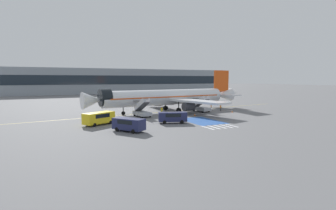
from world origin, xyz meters
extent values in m
plane|color=slate|center=(0.00, 0.00, 0.00)|extent=(600.00, 600.00, 0.00)
cube|color=gold|center=(-1.75, 0.03, 0.00)|extent=(75.03, 8.32, 0.01)
cube|color=#2856A8|center=(-1.75, -15.28, 0.00)|extent=(5.82, 9.33, 0.01)
cube|color=silver|center=(-4.75, -21.58, 0.00)|extent=(0.44, 3.60, 0.01)
cube|color=silver|center=(-3.55, -21.58, 0.00)|extent=(0.44, 3.60, 0.01)
cube|color=silver|center=(-2.35, -21.58, 0.00)|extent=(0.44, 3.60, 0.01)
cube|color=silver|center=(-1.15, -21.58, 0.00)|extent=(0.44, 3.60, 0.01)
cube|color=silver|center=(0.05, -21.58, 0.00)|extent=(0.44, 3.60, 0.01)
cylinder|color=silver|center=(-1.75, 0.03, 3.49)|extent=(31.66, 6.99, 3.62)
cone|color=silver|center=(-19.37, -1.88, 3.49)|extent=(4.34, 3.96, 3.55)
cone|color=silver|center=(16.58, 2.01, 3.49)|extent=(5.78, 4.04, 3.48)
cylinder|color=black|center=(-16.67, -1.59, 3.94)|extent=(2.55, 3.87, 3.66)
cube|color=#DB4C14|center=(-1.75, 0.03, 3.67)|extent=(29.16, 6.79, 0.24)
cube|color=silver|center=(2.13, -7.51, 2.95)|extent=(7.91, 15.70, 0.44)
cylinder|color=#38383D|center=(0.61, -6.40, 1.73)|extent=(2.69, 2.18, 1.92)
cube|color=silver|center=(0.43, 8.22, 2.95)|extent=(4.83, 15.23, 0.44)
cylinder|color=#38383D|center=(-0.82, 6.81, 1.73)|extent=(2.69, 2.18, 1.92)
cube|color=#DB4C14|center=(15.77, 1.92, 7.26)|extent=(5.08, 0.90, 5.73)
cube|color=silver|center=(15.60, -1.56, 3.67)|extent=(3.87, 6.11, 0.24)
cube|color=silver|center=(14.86, 5.29, 3.67)|extent=(3.87, 6.11, 0.24)
cylinder|color=#38383D|center=(-12.70, -1.16, 1.77)|extent=(0.20, 0.20, 2.71)
cylinder|color=black|center=(-12.70, -1.16, 0.42)|extent=(0.87, 0.37, 0.84)
cylinder|color=#38383D|center=(0.14, -2.70, 1.75)|extent=(0.24, 0.24, 2.40)
cylinder|color=black|center=(0.14, -2.70, 0.55)|extent=(1.16, 0.71, 1.10)
cylinder|color=#38383D|center=(-0.49, 3.09, 1.75)|extent=(0.24, 0.24, 2.40)
cylinder|color=black|center=(-0.49, 3.09, 0.55)|extent=(1.16, 0.71, 1.10)
cube|color=#ADB2BA|center=(-9.88, -5.29, 0.70)|extent=(2.70, 5.01, 0.70)
cylinder|color=black|center=(-10.99, -3.72, 0.35)|extent=(0.29, 0.72, 0.70)
cylinder|color=black|center=(-9.13, -3.52, 0.35)|extent=(0.29, 0.72, 0.70)
cylinder|color=black|center=(-10.62, -7.06, 0.35)|extent=(0.29, 0.72, 0.70)
cylinder|color=black|center=(-8.77, -6.86, 0.35)|extent=(0.29, 0.72, 0.70)
cube|color=#4C4C51|center=(-9.88, -5.29, 2.10)|extent=(1.87, 4.28, 2.24)
cube|color=#4C4C51|center=(-10.12, -3.02, 3.15)|extent=(1.76, 1.27, 0.12)
cube|color=silver|center=(-10.64, -5.37, 2.57)|extent=(0.55, 4.49, 2.94)
cube|color=silver|center=(-9.11, -5.21, 2.57)|extent=(0.55, 4.49, 2.94)
cube|color=#ADB2BA|center=(5.76, -3.60, 0.70)|extent=(2.70, 5.01, 0.70)
cylinder|color=black|center=(4.65, -2.03, 0.35)|extent=(0.29, 0.72, 0.70)
cylinder|color=black|center=(6.51, -1.83, 0.35)|extent=(0.29, 0.72, 0.70)
cylinder|color=black|center=(5.01, -5.37, 0.35)|extent=(0.29, 0.72, 0.70)
cylinder|color=black|center=(6.87, -5.17, 0.35)|extent=(0.29, 0.72, 0.70)
cube|color=#4C4C51|center=(5.76, -3.60, 2.06)|extent=(1.87, 4.28, 2.17)
cube|color=#4C4C51|center=(5.51, -1.33, 3.08)|extent=(1.76, 1.27, 0.12)
cube|color=silver|center=(4.99, -3.68, 2.54)|extent=(0.54, 4.48, 2.88)
cube|color=silver|center=(6.52, -3.52, 2.54)|extent=(0.54, 4.48, 2.88)
cube|color=#38383D|center=(6.73, 23.05, 0.78)|extent=(3.83, 9.98, 0.60)
cube|color=silver|center=(6.06, 27.75, 1.28)|extent=(2.65, 2.47, 1.60)
cube|color=black|center=(5.91, 28.82, 1.60)|extent=(1.99, 0.32, 0.70)
cylinder|color=#B7BCC4|center=(6.79, 22.62, 2.24)|extent=(3.24, 6.96, 2.33)
cylinder|color=gold|center=(6.79, 22.62, 2.24)|extent=(2.40, 0.68, 2.37)
cylinder|color=black|center=(4.95, 27.16, 0.48)|extent=(0.41, 0.99, 0.96)
cylinder|color=black|center=(7.30, 27.49, 0.48)|extent=(0.41, 0.99, 0.96)
cylinder|color=black|center=(5.63, 22.35, 0.48)|extent=(0.41, 0.99, 0.96)
cylinder|color=black|center=(7.98, 22.68, 0.48)|extent=(0.41, 0.99, 0.96)
cylinder|color=black|center=(6.00, 19.67, 0.48)|extent=(0.41, 0.99, 0.96)
cylinder|color=black|center=(8.35, 20.01, 0.48)|extent=(0.41, 0.99, 0.96)
cube|color=#1E234C|center=(-7.75, -15.11, 1.13)|extent=(5.29, 3.36, 1.63)
cube|color=black|center=(-7.75, -15.11, 1.49)|extent=(3.19, 2.65, 0.59)
cylinder|color=black|center=(-6.02, -14.82, 0.32)|extent=(0.67, 0.40, 0.64)
cylinder|color=black|center=(-6.57, -16.41, 0.32)|extent=(0.67, 0.40, 0.64)
cylinder|color=black|center=(-8.93, -13.81, 0.32)|extent=(0.67, 0.40, 0.64)
cylinder|color=black|center=(-9.48, -15.39, 0.32)|extent=(0.67, 0.40, 0.64)
cube|color=#1E234C|center=(-17.02, -18.91, 1.15)|extent=(4.37, 5.20, 1.66)
cube|color=black|center=(-17.02, -18.91, 1.52)|extent=(3.16, 3.36, 0.60)
cylinder|color=black|center=(-15.42, -19.69, 0.32)|extent=(0.52, 0.64, 0.64)
cylinder|color=black|center=(-16.90, -20.68, 0.32)|extent=(0.52, 0.64, 0.64)
cylinder|color=black|center=(-17.14, -17.13, 0.32)|extent=(0.52, 0.64, 0.64)
cylinder|color=black|center=(-18.62, -18.13, 0.32)|extent=(0.52, 0.64, 0.64)
cube|color=yellow|center=(-19.89, -11.17, 1.23)|extent=(5.82, 4.42, 1.82)
cube|color=black|center=(-19.89, -11.17, 1.63)|extent=(3.66, 3.28, 0.65)
cylinder|color=black|center=(-20.94, -12.82, 0.32)|extent=(0.66, 0.48, 0.64)
cylinder|color=black|center=(-21.84, -11.14, 0.32)|extent=(0.66, 0.48, 0.64)
cylinder|color=black|center=(-17.94, -11.20, 0.32)|extent=(0.66, 0.48, 0.64)
cylinder|color=black|center=(-18.84, -9.53, 0.32)|extent=(0.66, 0.48, 0.64)
cube|color=gray|center=(-2.44, -6.44, 0.26)|extent=(2.74, 1.75, 0.12)
cylinder|color=black|center=(-1.47, -5.70, 0.20)|extent=(0.41, 0.14, 0.40)
cylinder|color=black|center=(-1.34, -6.97, 0.20)|extent=(0.41, 0.14, 0.40)
cylinder|color=black|center=(-3.53, -5.91, 0.20)|extent=(0.41, 0.14, 0.40)
cylinder|color=black|center=(-3.41, -7.18, 0.20)|extent=(0.41, 0.14, 0.40)
cylinder|color=gray|center=(-1.32, -5.63, 0.59)|extent=(0.05, 0.05, 0.55)
cylinder|color=gray|center=(-1.18, -7.01, 0.59)|extent=(0.05, 0.05, 0.55)
cylinder|color=gray|center=(-3.70, -5.87, 0.59)|extent=(0.05, 0.05, 0.55)
cylinder|color=gray|center=(-3.56, -7.25, 0.59)|extent=(0.05, 0.05, 0.55)
cylinder|color=black|center=(-5.62, -5.50, 0.43)|extent=(0.14, 0.14, 0.86)
cylinder|color=black|center=(-5.67, -5.66, 0.43)|extent=(0.14, 0.14, 0.86)
cube|color=yellow|center=(-5.65, -5.58, 1.20)|extent=(0.34, 0.47, 0.68)
cube|color=silver|center=(-5.65, -5.58, 1.20)|extent=(0.35, 0.48, 0.06)
sphere|color=#9E704C|center=(-5.65, -5.58, 1.66)|extent=(0.23, 0.23, 0.23)
cylinder|color=black|center=(10.04, -1.61, 0.39)|extent=(0.14, 0.14, 0.79)
cylinder|color=black|center=(9.95, -1.75, 0.39)|extent=(0.14, 0.14, 0.79)
cube|color=orange|center=(9.99, -1.68, 1.10)|extent=(0.41, 0.47, 0.62)
cube|color=silver|center=(9.99, -1.68, 1.10)|extent=(0.42, 0.49, 0.06)
sphere|color=beige|center=(9.99, -1.68, 1.52)|extent=(0.21, 0.21, 0.21)
cylinder|color=#2D2D33|center=(10.67, -4.64, 0.38)|extent=(0.14, 0.14, 0.77)
cylinder|color=#2D2D33|center=(10.61, -4.80, 0.38)|extent=(0.14, 0.14, 0.77)
cube|color=orange|center=(10.64, -4.72, 1.07)|extent=(0.35, 0.47, 0.61)
cube|color=silver|center=(10.64, -4.72, 1.07)|extent=(0.36, 0.48, 0.06)
sphere|color=#9E704C|center=(10.64, -4.72, 1.48)|extent=(0.21, 0.21, 0.21)
cylinder|color=#2D2D33|center=(-4.97, -4.15, 0.41)|extent=(0.14, 0.14, 0.83)
cylinder|color=#2D2D33|center=(-4.85, -4.27, 0.41)|extent=(0.14, 0.14, 0.83)
cube|color=yellow|center=(-4.91, -4.21, 1.16)|extent=(0.45, 0.45, 0.66)
cube|color=silver|center=(-4.91, -4.21, 1.16)|extent=(0.47, 0.47, 0.06)
sphere|color=#9E704C|center=(-4.91, -4.21, 1.60)|extent=(0.22, 0.22, 0.22)
cone|color=orange|center=(11.58, -7.94, 0.23)|extent=(0.41, 0.41, 0.46)
cylinder|color=white|center=(11.58, -7.94, 0.25)|extent=(0.23, 0.23, 0.05)
cone|color=orange|center=(0.81, -8.74, 0.23)|extent=(0.42, 0.42, 0.46)
cylinder|color=white|center=(0.81, -8.74, 0.25)|extent=(0.23, 0.23, 0.06)
cube|color=#89939E|center=(12.99, 87.41, 6.68)|extent=(120.67, 12.00, 13.35)
cube|color=#19232D|center=(12.99, 81.36, 7.34)|extent=(115.84, 0.10, 4.67)
camera|label=1|loc=(-28.59, -56.11, 7.80)|focal=28.00mm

